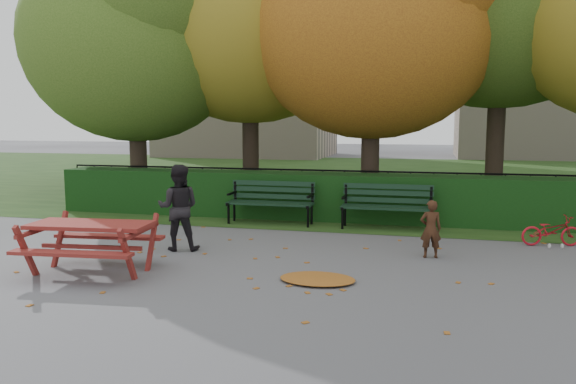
% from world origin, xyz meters
% --- Properties ---
extents(ground, '(90.00, 90.00, 0.00)m').
position_xyz_m(ground, '(0.00, 0.00, 0.00)').
color(ground, slate).
rests_on(ground, ground).
extents(grass_strip, '(90.00, 90.00, 0.00)m').
position_xyz_m(grass_strip, '(0.00, 14.00, 0.01)').
color(grass_strip, '#1B3812').
rests_on(grass_strip, ground).
extents(building_left, '(10.00, 7.00, 15.00)m').
position_xyz_m(building_left, '(-9.00, 26.00, 7.50)').
color(building_left, '#BBA894').
rests_on(building_left, ground).
extents(building_right, '(9.00, 6.00, 12.00)m').
position_xyz_m(building_right, '(8.00, 28.00, 6.00)').
color(building_right, '#BBA894').
rests_on(building_right, ground).
extents(hedge, '(13.00, 0.90, 1.00)m').
position_xyz_m(hedge, '(0.00, 4.50, 0.50)').
color(hedge, black).
rests_on(hedge, ground).
extents(iron_fence, '(14.00, 0.04, 1.02)m').
position_xyz_m(iron_fence, '(0.00, 5.30, 0.54)').
color(iron_fence, black).
rests_on(iron_fence, ground).
extents(tree_a, '(5.88, 5.60, 7.48)m').
position_xyz_m(tree_a, '(-5.19, 5.58, 4.52)').
color(tree_a, '#31231B').
rests_on(tree_a, ground).
extents(tree_c, '(6.30, 6.00, 8.00)m').
position_xyz_m(tree_c, '(0.83, 5.96, 4.82)').
color(tree_c, '#31231B').
rests_on(tree_c, ground).
extents(tree_f, '(6.93, 6.60, 9.19)m').
position_xyz_m(tree_f, '(-7.13, 9.24, 5.69)').
color(tree_f, '#31231B').
rests_on(tree_f, ground).
extents(bench_left, '(1.80, 0.57, 0.88)m').
position_xyz_m(bench_left, '(-1.30, 3.70, 0.52)').
color(bench_left, black).
rests_on(bench_left, ground).
extents(bench_right, '(1.80, 0.57, 0.88)m').
position_xyz_m(bench_right, '(1.10, 3.70, 0.52)').
color(bench_right, black).
rests_on(bench_right, ground).
extents(picnic_table, '(1.80, 1.51, 0.82)m').
position_xyz_m(picnic_table, '(-2.72, -0.64, 0.56)').
color(picnic_table, maroon).
rests_on(picnic_table, ground).
extents(leaf_pile, '(1.10, 0.82, 0.07)m').
position_xyz_m(leaf_pile, '(0.47, -0.30, 0.04)').
color(leaf_pile, brown).
rests_on(leaf_pile, ground).
extents(leaf_scatter, '(9.00, 5.70, 0.01)m').
position_xyz_m(leaf_scatter, '(0.00, 0.30, 0.01)').
color(leaf_scatter, brown).
rests_on(leaf_scatter, ground).
extents(child, '(0.37, 0.28, 0.92)m').
position_xyz_m(child, '(1.94, 1.43, 0.46)').
color(child, '#391F12').
rests_on(child, ground).
extents(adult, '(0.81, 0.70, 1.43)m').
position_xyz_m(adult, '(-2.14, 0.98, 0.72)').
color(adult, black).
rests_on(adult, ground).
extents(bicycle, '(1.06, 0.54, 0.53)m').
position_xyz_m(bicycle, '(3.96, 2.80, 0.26)').
color(bicycle, red).
rests_on(bicycle, ground).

